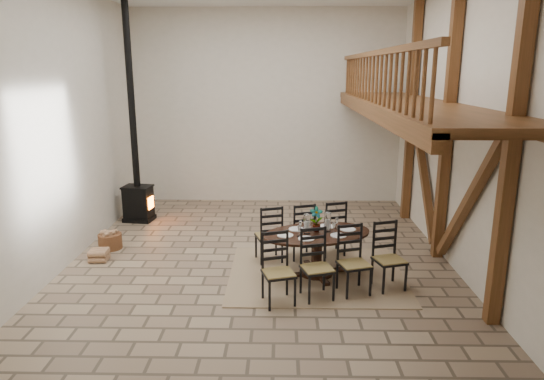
{
  "coord_description": "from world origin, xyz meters",
  "views": [
    {
      "loc": [
        0.4,
        -8.78,
        3.49
      ],
      "look_at": [
        0.21,
        0.4,
        1.19
      ],
      "focal_mm": 32.0,
      "sensor_mm": 36.0,
      "label": 1
    }
  ],
  "objects_px": {
    "log_basket": "(110,241)",
    "log_stack": "(99,255)",
    "dining_table": "(318,255)",
    "wood_stove": "(136,174)"
  },
  "relations": [
    {
      "from": "log_stack",
      "to": "log_basket",
      "type": "bearing_deg",
      "value": 91.1
    },
    {
      "from": "dining_table",
      "to": "log_basket",
      "type": "xyz_separation_m",
      "value": [
        -4.05,
        1.29,
        -0.23
      ]
    },
    {
      "from": "log_stack",
      "to": "dining_table",
      "type": "bearing_deg",
      "value": -9.0
    },
    {
      "from": "log_basket",
      "to": "log_stack",
      "type": "distance_m",
      "value": 0.65
    },
    {
      "from": "dining_table",
      "to": "log_stack",
      "type": "relative_size",
      "value": 7.31
    },
    {
      "from": "log_basket",
      "to": "log_stack",
      "type": "xyz_separation_m",
      "value": [
        0.01,
        -0.65,
        -0.05
      ]
    },
    {
      "from": "log_basket",
      "to": "log_stack",
      "type": "height_order",
      "value": "log_basket"
    },
    {
      "from": "wood_stove",
      "to": "dining_table",
      "type": "bearing_deg",
      "value": -30.05
    },
    {
      "from": "dining_table",
      "to": "wood_stove",
      "type": "xyz_separation_m",
      "value": [
        -4.0,
        3.13,
        0.73
      ]
    },
    {
      "from": "dining_table",
      "to": "wood_stove",
      "type": "distance_m",
      "value": 5.13
    }
  ]
}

